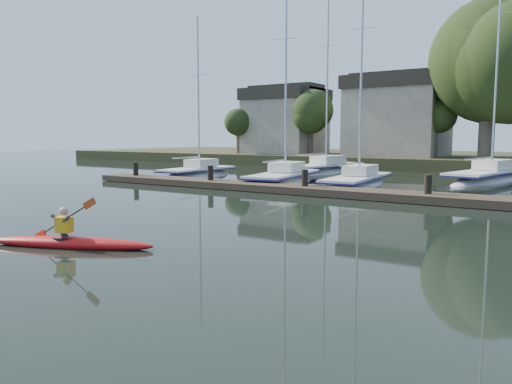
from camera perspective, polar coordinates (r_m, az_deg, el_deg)
The scene contains 9 objects.
ground at distance 12.08m, azimuth -13.36°, elevation -7.53°, with size 160.00×160.00×0.00m, color black.
kayak at distance 13.89m, azimuth -20.55°, elevation -5.19°, with size 4.44×2.37×1.46m.
dock at distance 23.76m, azimuth 12.00°, elevation -0.14°, with size 34.00×2.00×1.80m.
sailboat_0 at distance 35.19m, azimuth -6.69°, elevation 1.41°, with size 2.43×7.82×12.30m.
sailboat_1 at distance 30.18m, azimuth 3.19°, elevation 0.61°, with size 3.59×9.28×14.79m.
sailboat_2 at distance 28.73m, azimuth 11.50°, elevation 0.21°, with size 2.86×9.21×15.00m.
sailboat_5 at distance 38.85m, azimuth 7.75°, elevation 1.86°, with size 3.93×10.25×16.56m.
sailboat_6 at distance 35.04m, azimuth 25.06°, elevation 0.81°, with size 4.56×11.43×17.79m.
shore at distance 48.78m, azimuth 25.35°, elevation 6.27°, with size 90.00×25.25×12.75m.
Camera 1 is at (8.59, -7.99, 2.89)m, focal length 35.00 mm.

